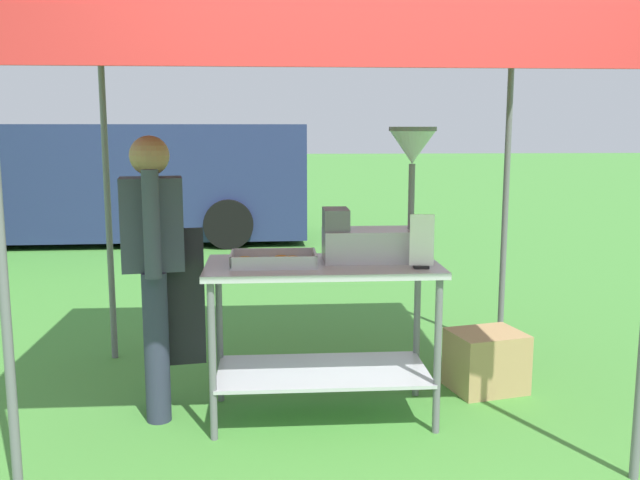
{
  "coord_description": "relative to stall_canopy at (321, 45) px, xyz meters",
  "views": [
    {
      "loc": [
        -0.52,
        -2.45,
        1.66
      ],
      "look_at": [
        -0.23,
        1.58,
        1.0
      ],
      "focal_mm": 39.25,
      "sensor_mm": 36.0,
      "label": 1
    }
  ],
  "objects": [
    {
      "name": "supply_crate",
      "position": [
        1.07,
        0.24,
        -1.91
      ],
      "size": [
        0.51,
        0.45,
        0.38
      ],
      "color": "tan",
      "rests_on": "ground"
    },
    {
      "name": "donut_tray",
      "position": [
        -0.28,
        -0.13,
        -1.17
      ],
      "size": [
        0.47,
        0.28,
        0.07
      ],
      "color": "#B7B7BC",
      "rests_on": "donut_cart"
    },
    {
      "name": "donut_fryer",
      "position": [
        0.34,
        -0.03,
        -0.92
      ],
      "size": [
        0.63,
        0.28,
        0.76
      ],
      "color": "#B7B7BC",
      "rests_on": "donut_cart"
    },
    {
      "name": "van_navy",
      "position": [
        -2.63,
        6.53,
        -1.22
      ],
      "size": [
        5.73,
        2.2,
        1.69
      ],
      "color": "navy",
      "rests_on": "ground"
    },
    {
      "name": "stall_canopy",
      "position": [
        0.0,
        0.0,
        0.0
      ],
      "size": [
        3.05,
        2.18,
        2.18
      ],
      "color": "slate",
      "rests_on": "ground"
    },
    {
      "name": "donut_cart",
      "position": [
        0.0,
        -0.1,
        -1.44
      ],
      "size": [
        1.3,
        0.64,
        0.9
      ],
      "color": "#B7B7BC",
      "rests_on": "ground"
    },
    {
      "name": "ground_plane",
      "position": [
        0.23,
        4.52,
        -2.1
      ],
      "size": [
        70.0,
        70.0,
        0.0
      ],
      "primitive_type": "plane",
      "color": "#478E38"
    },
    {
      "name": "menu_sign",
      "position": [
        0.52,
        -0.28,
        -1.07
      ],
      "size": [
        0.13,
        0.05,
        0.29
      ],
      "color": "black",
      "rests_on": "donut_cart"
    },
    {
      "name": "vendor",
      "position": [
        -0.94,
        0.0,
        -1.19
      ],
      "size": [
        0.46,
        0.54,
        1.61
      ],
      "color": "#2D3347",
      "rests_on": "ground"
    }
  ]
}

